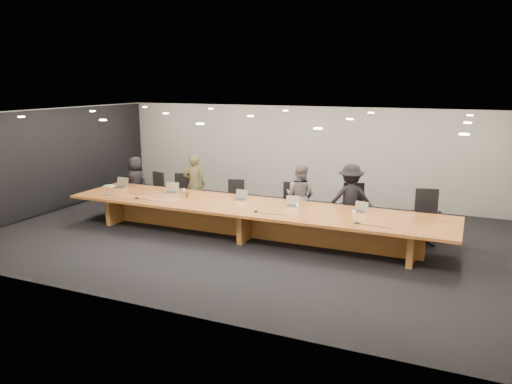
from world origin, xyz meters
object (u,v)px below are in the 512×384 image
(person_a, at_px, (136,182))
(laptop_c, at_px, (240,195))
(chair_mid_right, at_px, (290,204))
(paper_cup_near, at_px, (297,206))
(av_box, at_px, (109,195))
(mic_left, at_px, (137,198))
(mic_right, at_px, (357,223))
(laptop_b, at_px, (171,188))
(conference_table, at_px, (251,215))
(chair_far_left, at_px, (153,190))
(person_c, at_px, (300,196))
(person_d, at_px, (350,199))
(laptop_e, at_px, (360,207))
(laptop_a, at_px, (119,183))
(amber_mug, at_px, (187,195))
(paper_cup_far, at_px, (354,213))
(chair_mid_left, at_px, (235,199))
(person_b, at_px, (194,184))
(water_bottle, at_px, (184,193))
(laptop_d, at_px, (292,201))
(mic_center, at_px, (256,211))
(chair_left, at_px, (181,193))
(chair_far_right, at_px, (427,216))
(chair_right, at_px, (354,208))

(person_a, bearing_deg, laptop_c, 162.94)
(chair_mid_right, bearing_deg, paper_cup_near, -67.28)
(av_box, distance_m, mic_left, 0.84)
(laptop_c, height_order, mic_right, laptop_c)
(laptop_b, bearing_deg, conference_table, -21.17)
(chair_far_left, bearing_deg, person_c, 15.88)
(person_d, relative_size, av_box, 8.32)
(chair_far_left, relative_size, laptop_e, 3.62)
(laptop_a, height_order, amber_mug, laptop_a)
(laptop_c, bearing_deg, chair_far_left, 168.05)
(chair_mid_right, height_order, paper_cup_far, chair_mid_right)
(paper_cup_near, bearing_deg, person_c, 105.52)
(amber_mug, bearing_deg, person_c, 22.74)
(chair_mid_left, bearing_deg, mic_right, -44.33)
(chair_mid_left, bearing_deg, paper_cup_far, -37.11)
(laptop_e, relative_size, amber_mug, 2.93)
(person_b, relative_size, laptop_b, 4.89)
(person_d, height_order, water_bottle, person_d)
(person_b, bearing_deg, paper_cup_near, 141.04)
(chair_mid_right, bearing_deg, laptop_d, -73.26)
(amber_mug, bearing_deg, chair_mid_left, 55.99)
(person_d, bearing_deg, laptop_e, 95.34)
(water_bottle, bearing_deg, amber_mug, -4.84)
(mic_center, bearing_deg, chair_far_left, 156.11)
(chair_mid_left, xyz_separation_m, chair_mid_right, (1.54, -0.08, 0.03))
(person_c, xyz_separation_m, av_box, (-4.41, -1.72, -0.02))
(person_a, bearing_deg, mic_center, 155.54)
(laptop_b, relative_size, av_box, 1.69)
(chair_left, height_order, laptop_d, chair_left)
(paper_cup_near, bearing_deg, laptop_b, 177.97)
(laptop_c, xyz_separation_m, mic_center, (0.78, -0.81, -0.11))
(person_a, height_order, amber_mug, person_a)
(chair_left, height_order, chair_mid_left, chair_left)
(chair_left, xyz_separation_m, laptop_a, (-1.31, -0.89, 0.35))
(av_box, distance_m, mic_center, 3.98)
(mic_right, bearing_deg, chair_mid_right, 139.97)
(av_box, bearing_deg, person_c, 6.63)
(laptop_a, bearing_deg, laptop_d, 1.52)
(chair_far_right, xyz_separation_m, mic_right, (-1.18, -1.73, 0.17))
(chair_right, relative_size, laptop_b, 3.55)
(person_a, xyz_separation_m, laptop_d, (5.01, -0.93, 0.14))
(chair_mid_right, height_order, amber_mug, chair_mid_right)
(laptop_d, relative_size, mic_right, 2.35)
(chair_mid_left, relative_size, chair_mid_right, 0.94)
(chair_right, bearing_deg, person_b, 162.83)
(water_bottle, distance_m, amber_mug, 0.10)
(chair_left, distance_m, paper_cup_far, 5.11)
(water_bottle, xyz_separation_m, amber_mug, (0.09, -0.01, -0.05))
(person_d, bearing_deg, person_a, -19.55)
(laptop_b, bearing_deg, chair_far_right, -4.50)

